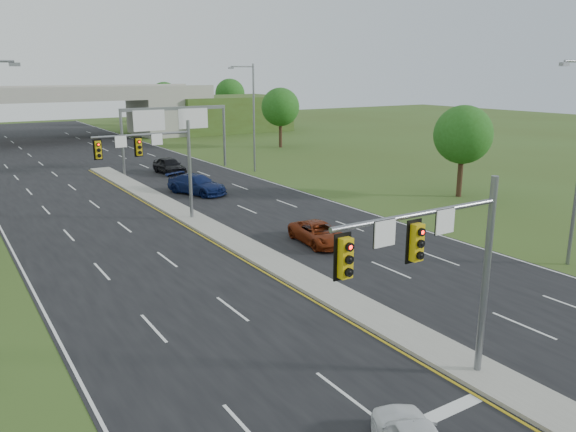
# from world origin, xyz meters

# --- Properties ---
(ground) EXTENTS (240.00, 240.00, 0.00)m
(ground) POSITION_xyz_m (0.00, 0.00, 0.00)
(ground) COLOR #394B1B
(ground) RESTS_ON ground
(road) EXTENTS (24.00, 160.00, 0.02)m
(road) POSITION_xyz_m (0.00, 35.00, 0.01)
(road) COLOR black
(road) RESTS_ON ground
(median) EXTENTS (2.00, 54.00, 0.16)m
(median) POSITION_xyz_m (0.00, 23.00, 0.10)
(median) COLOR gray
(median) RESTS_ON road
(lane_markings) EXTENTS (23.72, 160.00, 0.01)m
(lane_markings) POSITION_xyz_m (-0.60, 28.91, 0.02)
(lane_markings) COLOR gold
(lane_markings) RESTS_ON road
(signal_mast_near) EXTENTS (6.62, 0.60, 7.00)m
(signal_mast_near) POSITION_xyz_m (-2.26, -0.07, 4.73)
(signal_mast_near) COLOR slate
(signal_mast_near) RESTS_ON ground
(signal_mast_far) EXTENTS (6.62, 0.60, 7.00)m
(signal_mast_far) POSITION_xyz_m (-2.26, 24.93, 4.73)
(signal_mast_far) COLOR slate
(signal_mast_far) RESTS_ON ground
(sign_gantry) EXTENTS (11.58, 0.44, 6.67)m
(sign_gantry) POSITION_xyz_m (6.68, 44.92, 5.24)
(sign_gantry) COLOR slate
(sign_gantry) RESTS_ON ground
(overpass) EXTENTS (80.00, 14.00, 8.10)m
(overpass) POSITION_xyz_m (0.00, 80.00, 3.55)
(overpass) COLOR gray
(overpass) RESTS_ON ground
(lightpole_r_far) EXTENTS (2.85, 0.25, 11.00)m
(lightpole_r_far) POSITION_xyz_m (13.30, 40.00, 6.10)
(lightpole_r_far) COLOR slate
(lightpole_r_far) RESTS_ON ground
(tree_r_near) EXTENTS (4.80, 4.80, 7.60)m
(tree_r_near) POSITION_xyz_m (22.00, 20.00, 5.18)
(tree_r_near) COLOR #382316
(tree_r_near) RESTS_ON ground
(tree_r_mid) EXTENTS (5.20, 5.20, 8.12)m
(tree_r_mid) POSITION_xyz_m (26.00, 55.00, 5.51)
(tree_r_mid) COLOR #382316
(tree_r_mid) RESTS_ON ground
(tree_back_c) EXTENTS (5.60, 5.60, 8.32)m
(tree_back_c) POSITION_xyz_m (24.00, 94.00, 5.51)
(tree_back_c) COLOR #382316
(tree_back_c) RESTS_ON ground
(tree_back_d) EXTENTS (6.00, 6.00, 8.85)m
(tree_back_d) POSITION_xyz_m (38.00, 94.00, 5.84)
(tree_back_d) COLOR #382316
(tree_back_d) RESTS_ON ground
(car_far_a) EXTENTS (2.68, 4.95, 1.32)m
(car_far_a) POSITION_xyz_m (4.21, 15.37, 0.68)
(car_far_a) COLOR maroon
(car_far_a) RESTS_ON road
(car_far_b) EXTENTS (4.28, 6.16, 1.66)m
(car_far_b) POSITION_xyz_m (3.79, 32.75, 0.85)
(car_far_b) COLOR #0B1746
(car_far_b) RESTS_ON road
(car_far_c) EXTENTS (2.28, 5.04, 1.68)m
(car_far_c) POSITION_xyz_m (5.37, 43.38, 0.86)
(car_far_c) COLOR black
(car_far_c) RESTS_ON road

